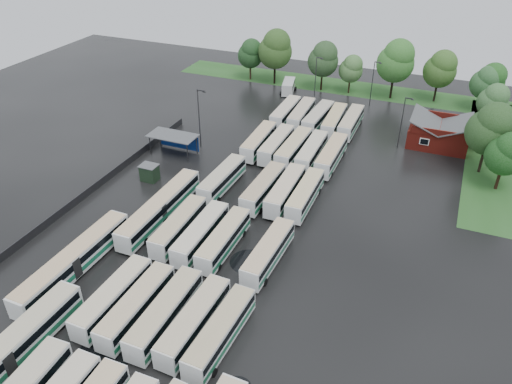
% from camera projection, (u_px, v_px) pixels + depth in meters
% --- Properties ---
extents(ground, '(160.00, 160.00, 0.00)m').
position_uv_depth(ground, '(205.00, 252.00, 62.98)').
color(ground, black).
rests_on(ground, ground).
extents(brick_building, '(10.07, 8.60, 5.39)m').
position_uv_depth(brick_building, '(439.00, 135.00, 87.61)').
color(brick_building, maroon).
rests_on(brick_building, ground).
extents(wash_shed, '(8.20, 4.20, 3.58)m').
position_uv_depth(wash_shed, '(174.00, 137.00, 84.22)').
color(wash_shed, '#2D2D30').
rests_on(wash_shed, ground).
extents(utility_hut, '(2.70, 2.20, 2.62)m').
position_uv_depth(utility_hut, '(149.00, 173.00, 77.41)').
color(utility_hut, black).
rests_on(utility_hut, ground).
extents(grass_strip_north, '(80.00, 10.00, 0.01)m').
position_uv_depth(grass_strip_north, '(346.00, 87.00, 112.99)').
color(grass_strip_north, '#255620').
rests_on(grass_strip_north, ground).
extents(grass_strip_east, '(10.00, 50.00, 0.01)m').
position_uv_depth(grass_strip_east, '(497.00, 154.00, 85.36)').
color(grass_strip_east, '#255620').
rests_on(grass_strip_east, ground).
extents(west_fence, '(0.10, 50.00, 1.20)m').
position_uv_depth(west_fence, '(100.00, 183.00, 76.16)').
color(west_fence, '#2D2D30').
rests_on(west_fence, ground).
extents(bus_r1c0, '(2.61, 11.52, 3.20)m').
position_uv_depth(bus_r1c0, '(113.00, 297.00, 53.69)').
color(bus_r1c0, white).
rests_on(bus_r1c0, ground).
extents(bus_r1c1, '(2.50, 11.54, 3.21)m').
position_uv_depth(bus_r1c1, '(137.00, 306.00, 52.57)').
color(bus_r1c1, white).
rests_on(bus_r1c1, ground).
extents(bus_r1c2, '(2.54, 11.85, 3.30)m').
position_uv_depth(bus_r1c2, '(165.00, 313.00, 51.67)').
color(bus_r1c2, white).
rests_on(bus_r1c2, ground).
extents(bus_r1c3, '(2.77, 11.62, 3.22)m').
position_uv_depth(bus_r1c3, '(194.00, 321.00, 50.77)').
color(bus_r1c3, white).
rests_on(bus_r1c3, ground).
extents(bus_r1c4, '(2.84, 11.44, 3.16)m').
position_uv_depth(bus_r1c4, '(221.00, 332.00, 49.59)').
color(bus_r1c4, white).
rests_on(bus_r1c4, ground).
extents(bus_r2c0, '(2.70, 11.55, 3.20)m').
position_uv_depth(bus_r2c0, '(179.00, 226.00, 64.68)').
color(bus_r2c0, white).
rests_on(bus_r2c0, ground).
extents(bus_r2c1, '(2.59, 11.69, 3.25)m').
position_uv_depth(bus_r2c1, '(201.00, 234.00, 63.30)').
color(bus_r2c1, white).
rests_on(bus_r2c1, ground).
extents(bus_r2c2, '(2.47, 11.41, 3.18)m').
position_uv_depth(bus_r2c2, '(224.00, 240.00, 62.32)').
color(bus_r2c2, white).
rests_on(bus_r2c2, ground).
extents(bus_r2c4, '(2.76, 11.49, 3.18)m').
position_uv_depth(bus_r2c4, '(268.00, 252.00, 60.18)').
color(bus_r2c4, white).
rests_on(bus_r2c4, ground).
extents(bus_r3c0, '(2.78, 11.58, 3.21)m').
position_uv_depth(bus_r3c0, '(222.00, 179.00, 74.95)').
color(bus_r3c0, white).
rests_on(bus_r3c0, ground).
extents(bus_r3c2, '(2.77, 11.75, 3.25)m').
position_uv_depth(bus_r3c2, '(263.00, 188.00, 72.68)').
color(bus_r3c2, white).
rests_on(bus_r3c2, ground).
extents(bus_r3c3, '(2.67, 11.83, 3.28)m').
position_uv_depth(bus_r3c3, '(285.00, 190.00, 72.06)').
color(bus_r3c3, white).
rests_on(bus_r3c3, ground).
extents(bus_r3c4, '(2.55, 11.52, 3.20)m').
position_uv_depth(bus_r3c4, '(305.00, 195.00, 71.18)').
color(bus_r3c4, white).
rests_on(bus_r3c4, ground).
extents(bus_r4c0, '(2.83, 11.73, 3.25)m').
position_uv_depth(bus_r4c0, '(259.00, 141.00, 85.67)').
color(bus_r4c0, white).
rests_on(bus_r4c0, ground).
extents(bus_r4c1, '(2.51, 11.62, 3.23)m').
position_uv_depth(bus_r4c1, '(276.00, 145.00, 84.55)').
color(bus_r4c1, white).
rests_on(bus_r4c1, ground).
extents(bus_r4c2, '(2.76, 12.03, 3.34)m').
position_uv_depth(bus_r4c2, '(294.00, 148.00, 83.30)').
color(bus_r4c2, white).
rests_on(bus_r4c2, ground).
extents(bus_r4c3, '(2.66, 11.68, 3.24)m').
position_uv_depth(bus_r4c3, '(312.00, 152.00, 82.38)').
color(bus_r4c3, white).
rests_on(bus_r4c3, ground).
extents(bus_r4c4, '(2.57, 11.96, 3.33)m').
position_uv_depth(bus_r4c4, '(331.00, 155.00, 81.23)').
color(bus_r4c4, white).
rests_on(bus_r4c4, ground).
extents(bus_r5c0, '(2.60, 11.68, 3.25)m').
position_uv_depth(bus_r5c0, '(286.00, 112.00, 96.29)').
color(bus_r5c0, white).
rests_on(bus_r5c0, ground).
extents(bus_r5c1, '(2.89, 11.68, 3.23)m').
position_uv_depth(bus_r5c1, '(301.00, 114.00, 95.51)').
color(bus_r5c1, white).
rests_on(bus_r5c1, ground).
extents(bus_r5c2, '(3.04, 11.91, 3.29)m').
position_uv_depth(bus_r5c2, '(318.00, 117.00, 94.16)').
color(bus_r5c2, white).
rests_on(bus_r5c2, ground).
extents(bus_r5c3, '(2.96, 11.78, 3.25)m').
position_uv_depth(bus_r5c3, '(334.00, 121.00, 92.92)').
color(bus_r5c3, white).
rests_on(bus_r5c3, ground).
extents(bus_r5c4, '(2.58, 11.68, 3.24)m').
position_uv_depth(bus_r5c4, '(351.00, 122.00, 92.37)').
color(bus_r5c4, white).
rests_on(bus_r5c4, ground).
extents(artic_bus_west_a, '(2.85, 18.01, 3.34)m').
position_uv_depth(artic_bus_west_a, '(8.00, 354.00, 47.17)').
color(artic_bus_west_a, white).
rests_on(artic_bus_west_a, ground).
extents(artic_bus_west_b, '(2.55, 17.75, 3.29)m').
position_uv_depth(artic_bus_west_b, '(160.00, 208.00, 68.18)').
color(artic_bus_west_b, white).
rests_on(artic_bus_west_b, ground).
extents(artic_bus_west_c, '(2.83, 18.01, 3.34)m').
position_uv_depth(artic_bus_west_c, '(74.00, 261.00, 58.64)').
color(artic_bus_west_c, white).
rests_on(artic_bus_west_c, ground).
extents(minibus, '(3.61, 6.57, 2.72)m').
position_uv_depth(minibus, '(288.00, 86.00, 109.25)').
color(minibus, silver).
rests_on(minibus, ground).
extents(tree_north_0, '(5.82, 5.82, 9.63)m').
position_uv_depth(tree_north_0, '(251.00, 53.00, 114.15)').
color(tree_north_0, '#3C271B').
rests_on(tree_north_0, ground).
extents(tree_north_1, '(7.58, 7.58, 12.55)m').
position_uv_depth(tree_north_1, '(276.00, 49.00, 110.68)').
color(tree_north_1, black).
rests_on(tree_north_1, ground).
extents(tree_north_2, '(6.66, 6.66, 11.03)m').
position_uv_depth(tree_north_2, '(324.00, 59.00, 107.65)').
color(tree_north_2, black).
rests_on(tree_north_2, ground).
extents(tree_north_3, '(5.18, 5.18, 8.59)m').
position_uv_depth(tree_north_3, '(351.00, 68.00, 107.03)').
color(tree_north_3, '#332316').
rests_on(tree_north_3, ground).
extents(tree_north_4, '(7.76, 7.76, 12.85)m').
position_uv_depth(tree_north_4, '(397.00, 60.00, 102.85)').
color(tree_north_4, black).
rests_on(tree_north_4, ground).
extents(tree_north_5, '(6.70, 6.70, 11.10)m').
position_uv_depth(tree_north_5, '(441.00, 69.00, 101.92)').
color(tree_north_5, black).
rests_on(tree_north_5, ground).
extents(tree_north_6, '(5.75, 5.75, 9.52)m').
position_uv_depth(tree_north_6, '(486.00, 82.00, 98.16)').
color(tree_north_6, black).
rests_on(tree_north_6, ground).
extents(tree_east_0, '(5.79, 5.79, 9.58)m').
position_uv_depth(tree_east_0, '(507.00, 153.00, 72.46)').
color(tree_east_0, black).
rests_on(tree_east_0, ground).
extents(tree_east_1, '(7.23, 7.23, 11.98)m').
position_uv_depth(tree_east_1, '(492.00, 128.00, 76.06)').
color(tree_east_1, black).
rests_on(tree_east_1, ground).
extents(tree_east_2, '(5.10, 5.07, 8.40)m').
position_uv_depth(tree_east_2, '(489.00, 122.00, 83.71)').
color(tree_east_2, '#33271C').
rests_on(tree_east_2, ground).
extents(tree_east_3, '(5.50, 5.50, 9.11)m').
position_uv_depth(tree_east_3, '(494.00, 100.00, 90.77)').
color(tree_east_3, '#3C2516').
rests_on(tree_east_3, ground).
extents(tree_east_4, '(6.02, 6.02, 9.97)m').
position_uv_depth(tree_east_4, '(491.00, 80.00, 98.31)').
color(tree_east_4, '#302014').
rests_on(tree_east_4, ground).
extents(lamp_post_ne, '(1.44, 0.28, 9.35)m').
position_uv_depth(lamp_post_ne, '(403.00, 119.00, 84.55)').
color(lamp_post_ne, '#2D2D30').
rests_on(lamp_post_ne, ground).
extents(lamp_post_nw, '(1.63, 0.32, 10.56)m').
position_uv_depth(lamp_post_nw, '(200.00, 114.00, 84.59)').
color(lamp_post_nw, '#2D2D30').
rests_on(lamp_post_nw, ground).
extents(lamp_post_back_w, '(1.43, 0.28, 9.29)m').
position_uv_depth(lamp_post_back_w, '(316.00, 76.00, 103.49)').
color(lamp_post_back_w, '#2D2D30').
rests_on(lamp_post_back_w, ground).
extents(lamp_post_back_e, '(1.45, 0.28, 9.40)m').
position_uv_depth(lamp_post_back_e, '(373.00, 81.00, 100.70)').
color(lamp_post_back_e, '#2D2D30').
rests_on(lamp_post_back_e, ground).
extents(puddle_0, '(5.62, 5.62, 0.01)m').
position_uv_depth(puddle_0, '(103.00, 356.00, 49.24)').
color(puddle_0, black).
rests_on(puddle_0, ground).
extents(puddle_2, '(6.65, 6.65, 0.01)m').
position_uv_depth(puddle_2, '(162.00, 221.00, 68.62)').
color(puddle_2, black).
rests_on(puddle_2, ground).
extents(puddle_3, '(4.79, 4.79, 0.01)m').
position_uv_depth(puddle_3, '(249.00, 262.00, 61.39)').
color(puddle_3, black).
rests_on(puddle_3, ground).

